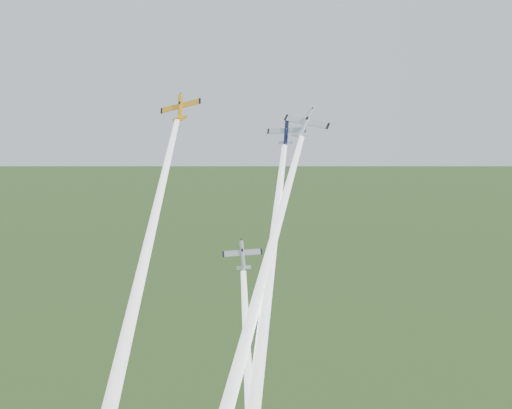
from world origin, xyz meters
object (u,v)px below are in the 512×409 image
plane_silver_low (243,255)px  plane_navy (286,132)px  plane_yellow (180,107)px  plane_silver_right (306,123)px

plane_silver_low → plane_navy: bearing=42.0°
plane_yellow → plane_navy: size_ratio=1.14×
plane_yellow → plane_silver_right: (22.85, -2.95, -2.69)m
plane_navy → plane_silver_low: plane_navy is taller
plane_silver_right → plane_silver_low: (-10.38, -8.77, -21.76)m
plane_yellow → plane_navy: 20.16m
plane_navy → plane_silver_right: size_ratio=0.84×
plane_yellow → plane_silver_low: bearing=-38.4°
plane_silver_low → plane_silver_right: bearing=31.6°
plane_navy → plane_silver_low: 23.06m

